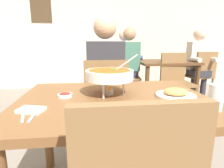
{
  "coord_description": "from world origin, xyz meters",
  "views": [
    {
      "loc": [
        -0.14,
        -1.04,
        1.06
      ],
      "look_at": [
        0.0,
        0.15,
        0.78
      ],
      "focal_mm": 28.89,
      "sensor_mm": 36.0,
      "label": 1
    }
  ],
  "objects_px": {
    "dining_table_main": "(115,114)",
    "chair_bg_corner": "(175,78)",
    "drink_glass": "(215,99)",
    "patron_bg_middle": "(128,61)",
    "chair_diner_main": "(105,97)",
    "dining_table_far": "(165,68)",
    "curry_bowl": "(110,75)",
    "rice_plate": "(146,111)",
    "sauce_dish": "(65,95)",
    "chair_bg_right": "(201,73)",
    "patron_bg_right": "(198,60)",
    "patron_bg_left": "(126,58)",
    "diner_main": "(105,74)",
    "appetizer_plate": "(176,94)",
    "chair_bg_left": "(129,69)",
    "chair_bg_middle": "(127,73)"
  },
  "relations": [
    {
      "from": "curry_bowl",
      "to": "patron_bg_right",
      "type": "xyz_separation_m",
      "value": [
        1.86,
        2.02,
        -0.11
      ]
    },
    {
      "from": "chair_bg_right",
      "to": "patron_bg_right",
      "type": "height_order",
      "value": "patron_bg_right"
    },
    {
      "from": "chair_bg_left",
      "to": "chair_bg_middle",
      "type": "xyz_separation_m",
      "value": [
        -0.13,
        -0.43,
        0.0
      ]
    },
    {
      "from": "chair_bg_middle",
      "to": "appetizer_plate",
      "type": "bearing_deg",
      "value": -93.72
    },
    {
      "from": "curry_bowl",
      "to": "patron_bg_left",
      "type": "distance_m",
      "value": 2.63
    },
    {
      "from": "chair_diner_main",
      "to": "drink_glass",
      "type": "bearing_deg",
      "value": -64.9
    },
    {
      "from": "chair_bg_left",
      "to": "patron_bg_left",
      "type": "distance_m",
      "value": 0.25
    },
    {
      "from": "appetizer_plate",
      "to": "chair_bg_left",
      "type": "bearing_deg",
      "value": 84.08
    },
    {
      "from": "chair_bg_left",
      "to": "chair_bg_middle",
      "type": "bearing_deg",
      "value": -107.11
    },
    {
      "from": "curry_bowl",
      "to": "drink_glass",
      "type": "xyz_separation_m",
      "value": [
        0.49,
        -0.32,
        -0.07
      ]
    },
    {
      "from": "drink_glass",
      "to": "patron_bg_right",
      "type": "bearing_deg",
      "value": 59.76
    },
    {
      "from": "chair_bg_corner",
      "to": "patron_bg_left",
      "type": "relative_size",
      "value": 0.69
    },
    {
      "from": "dining_table_main",
      "to": "diner_main",
      "type": "xyz_separation_m",
      "value": [
        0.0,
        0.76,
        0.13
      ]
    },
    {
      "from": "diner_main",
      "to": "sauce_dish",
      "type": "relative_size",
      "value": 14.56
    },
    {
      "from": "appetizer_plate",
      "to": "chair_bg_right",
      "type": "relative_size",
      "value": 0.27
    },
    {
      "from": "patron_bg_right",
      "to": "curry_bowl",
      "type": "bearing_deg",
      "value": -132.61
    },
    {
      "from": "chair_bg_left",
      "to": "chair_bg_right",
      "type": "relative_size",
      "value": 1.0
    },
    {
      "from": "appetizer_plate",
      "to": "chair_bg_middle",
      "type": "xyz_separation_m",
      "value": [
        0.15,
        2.25,
        -0.24
      ]
    },
    {
      "from": "chair_bg_left",
      "to": "chair_bg_right",
      "type": "xyz_separation_m",
      "value": [
        1.22,
        -0.63,
        0.0
      ]
    },
    {
      "from": "rice_plate",
      "to": "sauce_dish",
      "type": "bearing_deg",
      "value": 141.35
    },
    {
      "from": "drink_glass",
      "to": "patron_bg_middle",
      "type": "relative_size",
      "value": 0.1
    },
    {
      "from": "chair_bg_middle",
      "to": "patron_bg_middle",
      "type": "xyz_separation_m",
      "value": [
        0.0,
        -0.11,
        0.24
      ]
    },
    {
      "from": "rice_plate",
      "to": "patron_bg_left",
      "type": "height_order",
      "value": "patron_bg_left"
    },
    {
      "from": "chair_bg_middle",
      "to": "chair_bg_corner",
      "type": "relative_size",
      "value": 1.0
    },
    {
      "from": "dining_table_main",
      "to": "diner_main",
      "type": "height_order",
      "value": "diner_main"
    },
    {
      "from": "dining_table_far",
      "to": "drink_glass",
      "type": "bearing_deg",
      "value": -107.46
    },
    {
      "from": "patron_bg_left",
      "to": "dining_table_main",
      "type": "bearing_deg",
      "value": -102.32
    },
    {
      "from": "rice_plate",
      "to": "drink_glass",
      "type": "xyz_separation_m",
      "value": [
        0.36,
        0.02,
        0.04
      ]
    },
    {
      "from": "patron_bg_middle",
      "to": "patron_bg_right",
      "type": "relative_size",
      "value": 1.0
    },
    {
      "from": "dining_table_main",
      "to": "chair_bg_right",
      "type": "height_order",
      "value": "chair_bg_right"
    },
    {
      "from": "chair_diner_main",
      "to": "patron_bg_left",
      "type": "height_order",
      "value": "patron_bg_left"
    },
    {
      "from": "dining_table_main",
      "to": "chair_bg_corner",
      "type": "bearing_deg",
      "value": 53.84
    },
    {
      "from": "chair_bg_corner",
      "to": "patron_bg_right",
      "type": "distance_m",
      "value": 0.82
    },
    {
      "from": "dining_table_main",
      "to": "patron_bg_left",
      "type": "height_order",
      "value": "patron_bg_left"
    },
    {
      "from": "chair_diner_main",
      "to": "diner_main",
      "type": "distance_m",
      "value": 0.24
    },
    {
      "from": "appetizer_plate",
      "to": "chair_bg_left",
      "type": "xyz_separation_m",
      "value": [
        0.28,
        2.68,
        -0.24
      ]
    },
    {
      "from": "dining_table_far",
      "to": "patron_bg_left",
      "type": "xyz_separation_m",
      "value": [
        -0.64,
        0.52,
        0.14
      ]
    },
    {
      "from": "drink_glass",
      "to": "patron_bg_middle",
      "type": "bearing_deg",
      "value": 88.59
    },
    {
      "from": "rice_plate",
      "to": "chair_bg_corner",
      "type": "height_order",
      "value": "chair_bg_corner"
    },
    {
      "from": "drink_glass",
      "to": "patron_bg_left",
      "type": "bearing_deg",
      "value": 87.89
    },
    {
      "from": "curry_bowl",
      "to": "drink_glass",
      "type": "height_order",
      "value": "curry_bowl"
    },
    {
      "from": "dining_table_main",
      "to": "dining_table_far",
      "type": "distance_m",
      "value": 2.42
    },
    {
      "from": "chair_diner_main",
      "to": "patron_bg_right",
      "type": "height_order",
      "value": "patron_bg_right"
    },
    {
      "from": "dining_table_main",
      "to": "appetizer_plate",
      "type": "xyz_separation_m",
      "value": [
        0.38,
        -0.03,
        0.13
      ]
    },
    {
      "from": "drink_glass",
      "to": "patron_bg_left",
      "type": "height_order",
      "value": "patron_bg_left"
    },
    {
      "from": "dining_table_main",
      "to": "rice_plate",
      "type": "height_order",
      "value": "rice_plate"
    },
    {
      "from": "chair_diner_main",
      "to": "rice_plate",
      "type": "relative_size",
      "value": 3.75
    },
    {
      "from": "dining_table_main",
      "to": "rice_plate",
      "type": "xyz_separation_m",
      "value": [
        0.11,
        -0.28,
        0.13
      ]
    },
    {
      "from": "dining_table_main",
      "to": "rice_plate",
      "type": "relative_size",
      "value": 4.79
    },
    {
      "from": "dining_table_main",
      "to": "patron_bg_left",
      "type": "xyz_separation_m",
      "value": [
        0.57,
        2.62,
        0.13
      ]
    }
  ]
}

